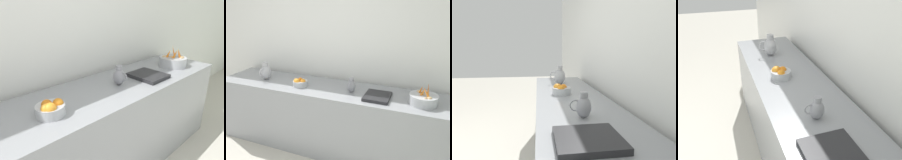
% 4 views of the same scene
% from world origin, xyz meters
% --- Properties ---
extents(tile_wall_left, '(0.10, 9.16, 3.00)m').
position_xyz_m(tile_wall_left, '(-1.95, 0.73, 1.50)').
color(tile_wall_left, white).
rests_on(tile_wall_left, ground_plane).
extents(prep_counter, '(0.71, 3.23, 0.92)m').
position_xyz_m(prep_counter, '(-1.49, 0.23, 0.46)').
color(prep_counter, gray).
rests_on(prep_counter, ground_plane).
extents(orange_bowl, '(0.20, 0.20, 0.11)m').
position_xyz_m(orange_bowl, '(-1.39, -0.16, 0.97)').
color(orange_bowl, '#ADAFB5').
rests_on(orange_bowl, prep_counter).
extents(metal_pitcher_tall, '(0.21, 0.15, 0.25)m').
position_xyz_m(metal_pitcher_tall, '(-1.45, -0.76, 1.04)').
color(metal_pitcher_tall, '#A3A3A8').
rests_on(metal_pitcher_tall, prep_counter).
extents(metal_pitcher_short, '(0.15, 0.11, 0.18)m').
position_xyz_m(metal_pitcher_short, '(-1.46, 0.55, 1.01)').
color(metal_pitcher_short, gray).
rests_on(metal_pitcher_short, prep_counter).
extents(counter_sink_basin, '(0.34, 0.30, 0.04)m').
position_xyz_m(counter_sink_basin, '(-1.40, 0.91, 0.94)').
color(counter_sink_basin, '#232326').
rests_on(counter_sink_basin, prep_counter).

